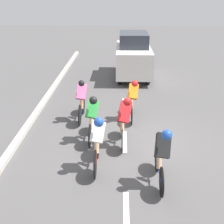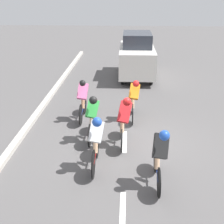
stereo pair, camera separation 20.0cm
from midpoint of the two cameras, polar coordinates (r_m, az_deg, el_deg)
The scene contains 12 objects.
ground_plane at distance 9.50m, azimuth 2.95°, elevation -5.22°, with size 60.00×60.00×0.00m, color #565454.
lane_stripe_near at distance 6.75m, azimuth 2.84°, elevation -17.93°, with size 0.12×1.40×0.01m, color white.
lane_stripe_mid at distance 9.44m, azimuth 2.95°, elevation -5.39°, with size 0.12×1.40×0.01m, color white.
lane_stripe_far at distance 12.37m, azimuth 3.01°, elevation 1.42°, with size 0.12×1.40×0.01m, color white.
curb at distance 9.92m, azimuth -15.91°, elevation -4.41°, with size 0.20×26.56×0.14m, color #B7B2A8.
cyclist_white at distance 7.77m, azimuth -2.21°, elevation -5.16°, with size 0.41×1.71×1.51m.
cyclist_red at distance 8.89m, azimuth 2.82°, elevation -1.28°, with size 0.44×1.62×1.56m.
cyclist_orange at distance 10.72m, azimuth 4.51°, elevation 2.46°, with size 0.40×1.72×1.49m.
cyclist_green at distance 9.21m, azimuth -3.04°, elevation -0.73°, with size 0.43×1.64×1.48m.
cyclist_pink at distance 10.71m, azimuth -4.83°, elevation 2.45°, with size 0.39×1.75×1.50m.
cyclist_black at distance 7.20m, azimuth 9.49°, elevation -7.70°, with size 0.39×1.68×1.52m.
support_car at distance 16.05m, azimuth 4.91°, elevation 10.24°, with size 1.70×4.07×2.21m.
Camera 2 is at (-0.05, 8.45, 4.33)m, focal length 50.00 mm.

